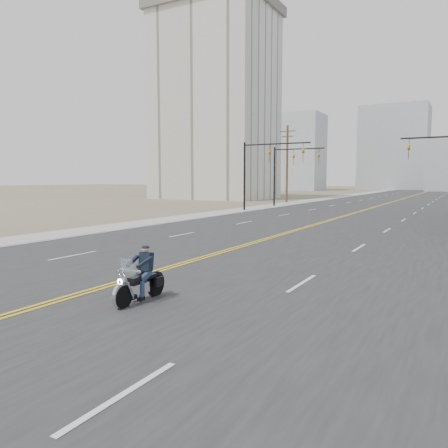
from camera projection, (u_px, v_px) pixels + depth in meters
ground_plane at (86, 293)px, 12.38m from camera, size 400.00×400.00×0.00m
road at (404, 198)px, 73.14m from camera, size 20.00×200.00×0.01m
sidewalk_left at (336, 197)px, 78.73m from camera, size 3.00×200.00×0.01m
traffic_mast_left at (262, 162)px, 44.01m from camera, size 7.10×0.26×7.00m
traffic_mast_far at (288, 165)px, 51.12m from camera, size 6.10×0.26×7.00m
utility_pole_left at (287, 163)px, 59.56m from camera, size 2.20×0.30×10.50m
apartment_block at (215, 108)px, 72.19m from camera, size 18.00×14.00×30.00m
haze_bldg_a at (298, 153)px, 128.08m from camera, size 14.00×12.00×22.00m
haze_bldg_d at (394, 148)px, 138.40m from camera, size 20.00×15.00×26.00m
haze_bldg_f at (271, 165)px, 148.70m from camera, size 12.00×12.00×16.00m
motorcyclist at (140, 274)px, 11.39m from camera, size 0.86×1.91×1.48m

